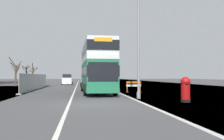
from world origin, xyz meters
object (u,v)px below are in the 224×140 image
(roadworks_barrier, at_px, (134,86))
(car_receding_mid, at_px, (67,80))
(double_decker_bus, at_px, (97,67))
(car_oncoming_near, at_px, (87,80))
(lamppost_foreground, at_px, (139,44))
(red_pillar_postbox, at_px, (185,88))
(car_receding_far, at_px, (86,79))

(roadworks_barrier, relative_size, car_receding_mid, 0.43)
(double_decker_bus, height_order, car_receding_mid, double_decker_bus)
(car_oncoming_near, bearing_deg, roadworks_barrier, -74.20)
(double_decker_bus, bearing_deg, car_receding_mid, 99.72)
(lamppost_foreground, distance_m, car_oncoming_near, 22.54)
(roadworks_barrier, relative_size, car_oncoming_near, 0.37)
(red_pillar_postbox, xyz_separation_m, roadworks_barrier, (-1.30, 9.52, -0.18))
(car_oncoming_near, relative_size, car_receding_mid, 1.16)
(red_pillar_postbox, bearing_deg, lamppost_foreground, 129.96)
(car_receding_mid, distance_m, car_receding_far, 9.20)
(red_pillar_postbox, relative_size, car_oncoming_near, 0.37)
(roadworks_barrier, xyz_separation_m, car_receding_mid, (-7.93, 23.84, 0.26))
(roadworks_barrier, height_order, car_receding_mid, car_receding_mid)
(car_receding_mid, bearing_deg, car_receding_far, 65.78)
(lamppost_foreground, height_order, red_pillar_postbox, lamppost_foreground)
(car_oncoming_near, xyz_separation_m, car_receding_mid, (-3.57, 8.44, -0.02))
(roadworks_barrier, relative_size, car_receding_far, 0.40)
(lamppost_foreground, distance_m, car_receding_far, 39.15)
(double_decker_bus, xyz_separation_m, car_receding_mid, (-4.13, 24.09, -1.59))
(double_decker_bus, height_order, car_oncoming_near, double_decker_bus)
(lamppost_foreground, bearing_deg, red_pillar_postbox, -50.04)
(red_pillar_postbox, distance_m, car_oncoming_near, 25.56)
(double_decker_bus, bearing_deg, roadworks_barrier, 3.66)
(car_oncoming_near, bearing_deg, car_receding_mid, 112.93)
(double_decker_bus, relative_size, roadworks_barrier, 6.82)
(roadworks_barrier, bearing_deg, car_receding_mid, 108.39)
(car_receding_mid, xyz_separation_m, car_receding_far, (3.78, 8.39, 0.06))
(red_pillar_postbox, bearing_deg, double_decker_bus, 118.80)
(roadworks_barrier, distance_m, car_receding_mid, 25.13)
(red_pillar_postbox, distance_m, car_receding_far, 42.11)
(red_pillar_postbox, height_order, car_receding_mid, car_receding_mid)
(red_pillar_postbox, relative_size, car_receding_far, 0.40)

